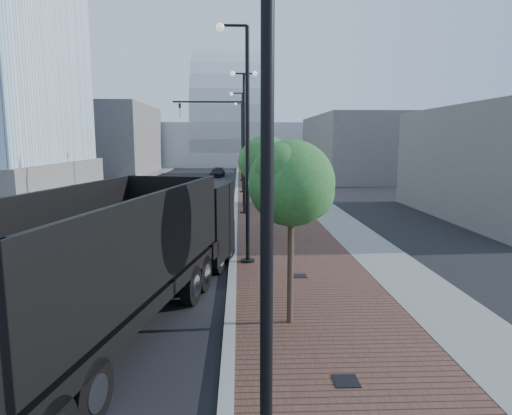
{
  "coord_description": "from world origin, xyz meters",
  "views": [
    {
      "loc": [
        0.27,
        -7.23,
        4.93
      ],
      "look_at": [
        1.0,
        12.0,
        2.0
      ],
      "focal_mm": 31.16,
      "sensor_mm": 36.0,
      "label": 1
    }
  ],
  "objects_px": {
    "white_sedan": "(176,203)",
    "pedestrian": "(300,199)",
    "dark_car_mid": "(157,185)",
    "dump_truck": "(159,248)"
  },
  "relations": [
    {
      "from": "dump_truck",
      "to": "pedestrian",
      "type": "distance_m",
      "value": 18.15
    },
    {
      "from": "dump_truck",
      "to": "dark_car_mid",
      "type": "relative_size",
      "value": 3.05
    },
    {
      "from": "white_sedan",
      "to": "pedestrian",
      "type": "distance_m",
      "value": 8.5
    },
    {
      "from": "dark_car_mid",
      "to": "pedestrian",
      "type": "bearing_deg",
      "value": -37.06
    },
    {
      "from": "dump_truck",
      "to": "white_sedan",
      "type": "xyz_separation_m",
      "value": [
        -1.68,
        15.78,
        -0.79
      ]
    },
    {
      "from": "white_sedan",
      "to": "dark_car_mid",
      "type": "distance_m",
      "value": 14.36
    },
    {
      "from": "white_sedan",
      "to": "pedestrian",
      "type": "bearing_deg",
      "value": -1.79
    },
    {
      "from": "white_sedan",
      "to": "pedestrian",
      "type": "xyz_separation_m",
      "value": [
        8.43,
        1.05,
        0.1
      ]
    },
    {
      "from": "dark_car_mid",
      "to": "pedestrian",
      "type": "relative_size",
      "value": 2.57
    },
    {
      "from": "dump_truck",
      "to": "dark_car_mid",
      "type": "height_order",
      "value": "dump_truck"
    }
  ]
}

